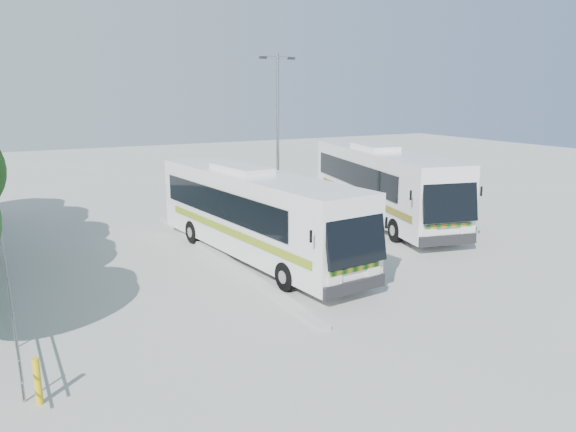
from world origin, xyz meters
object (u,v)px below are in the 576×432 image
lamppost (278,125)px  bollard (38,381)px  coach_main (255,212)px  coach_adjacent (382,183)px

lamppost → bollard: (-13.79, -15.62, -4.19)m
coach_main → coach_adjacent: bearing=13.0°
coach_main → coach_adjacent: (8.57, 2.97, 0.11)m
lamppost → bollard: lamppost is taller
coach_adjacent → bollard: 20.34m
coach_adjacent → bollard: bearing=-135.8°
coach_main → bollard: size_ratio=11.68×
coach_main → coach_adjacent: size_ratio=0.94×
bollard → coach_adjacent: bearing=31.6°
coach_main → lamppost: bearing=51.2°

